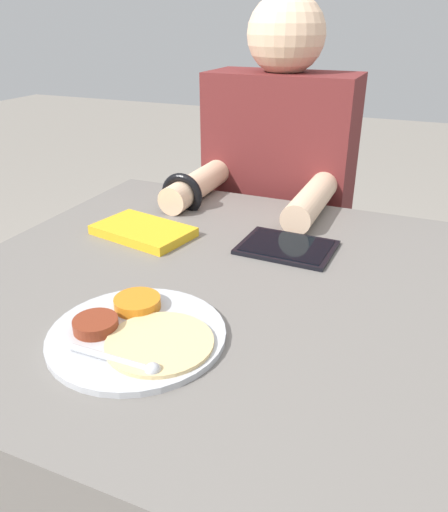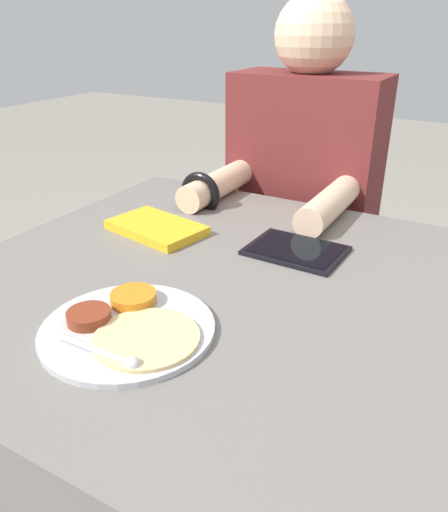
{
  "view_description": "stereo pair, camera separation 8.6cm",
  "coord_description": "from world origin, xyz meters",
  "px_view_note": "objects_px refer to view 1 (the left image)",
  "views": [
    {
      "loc": [
        0.29,
        -0.74,
        1.17
      ],
      "look_at": [
        -0.01,
        -0.02,
        0.8
      ],
      "focal_mm": 35.0,
      "sensor_mm": 36.0,
      "label": 1
    },
    {
      "loc": [
        0.37,
        -0.7,
        1.17
      ],
      "look_at": [
        -0.01,
        -0.02,
        0.8
      ],
      "focal_mm": 35.0,
      "sensor_mm": 36.0,
      "label": 2
    }
  ],
  "objects_px": {
    "tablet_device": "(287,247)",
    "thali_tray": "(137,332)",
    "red_notebook": "(143,231)",
    "person_diner": "(276,230)"
  },
  "relations": [
    {
      "from": "person_diner",
      "to": "thali_tray",
      "type": "bearing_deg",
      "value": -87.01
    },
    {
      "from": "red_notebook",
      "to": "tablet_device",
      "type": "distance_m",
      "value": 0.32
    },
    {
      "from": "red_notebook",
      "to": "tablet_device",
      "type": "height_order",
      "value": "red_notebook"
    },
    {
      "from": "thali_tray",
      "to": "red_notebook",
      "type": "xyz_separation_m",
      "value": [
        -0.2,
        0.34,
        -0.0
      ]
    },
    {
      "from": "thali_tray",
      "to": "tablet_device",
      "type": "distance_m",
      "value": 0.41
    },
    {
      "from": "red_notebook",
      "to": "person_diner",
      "type": "height_order",
      "value": "person_diner"
    },
    {
      "from": "thali_tray",
      "to": "person_diner",
      "type": "bearing_deg",
      "value": 92.99
    },
    {
      "from": "thali_tray",
      "to": "tablet_device",
      "type": "xyz_separation_m",
      "value": [
        0.12,
        0.39,
        -0.0
      ]
    },
    {
      "from": "thali_tray",
      "to": "red_notebook",
      "type": "relative_size",
      "value": 1.16
    },
    {
      "from": "tablet_device",
      "to": "thali_tray",
      "type": "bearing_deg",
      "value": -106.45
    }
  ]
}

